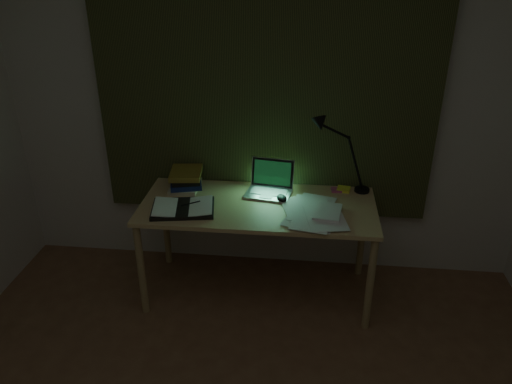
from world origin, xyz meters
TOP-DOWN VIEW (x-y plane):
  - wall_back at (0.00, 2.00)m, footprint 3.50×0.00m
  - curtain at (0.00, 1.96)m, footprint 2.20×0.06m
  - desk at (-0.01, 1.60)m, footprint 1.48×0.65m
  - laptop at (0.05, 1.74)m, footprint 0.33×0.36m
  - open_textbook at (-0.46, 1.47)m, footprint 0.42×0.33m
  - book_stack at (-0.51, 1.78)m, footprint 0.24×0.27m
  - loose_papers at (0.37, 1.53)m, footprint 0.37×0.39m
  - mouse at (0.14, 1.66)m, footprint 0.09×0.11m
  - sticky_yellow at (0.54, 1.85)m, footprint 0.10×0.10m
  - sticky_pink at (0.49, 1.84)m, footprint 0.07×0.07m
  - desk_lamp at (0.66, 1.86)m, footprint 0.37×0.29m

SIDE VIEW (x-z plane):
  - desk at x=-0.01m, z-range 0.00..0.67m
  - sticky_pink at x=0.49m, z-range 0.67..0.69m
  - sticky_yellow at x=0.54m, z-range 0.67..0.69m
  - loose_papers at x=0.37m, z-range 0.67..0.70m
  - open_textbook at x=-0.46m, z-range 0.67..0.71m
  - mouse at x=0.14m, z-range 0.67..0.71m
  - book_stack at x=-0.51m, z-range 0.67..0.80m
  - laptop at x=0.05m, z-range 0.67..0.88m
  - desk_lamp at x=0.66m, z-range 0.67..1.21m
  - wall_back at x=0.00m, z-range 0.00..2.50m
  - curtain at x=0.00m, z-range 0.45..2.45m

